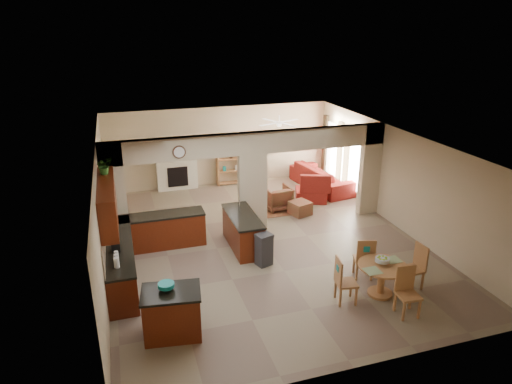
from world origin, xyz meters
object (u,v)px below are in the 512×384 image
object	(u,v)px
kitchen_island	(172,313)
dining_table	(382,275)
sofa	(322,177)
armchair	(278,198)

from	to	relation	value
kitchen_island	dining_table	world-z (taller)	kitchen_island
kitchen_island	sofa	bearing A→B (deg)	55.09
sofa	armchair	bearing A→B (deg)	113.17
dining_table	sofa	world-z (taller)	sofa
kitchen_island	armchair	size ratio (longest dim) A/B	1.47
armchair	dining_table	bearing A→B (deg)	90.80
sofa	armchair	world-z (taller)	sofa
kitchen_island	armchair	world-z (taller)	kitchen_island
armchair	kitchen_island	bearing A→B (deg)	48.25
kitchen_island	armchair	xyz separation A→B (m)	(3.99, 5.25, -0.11)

